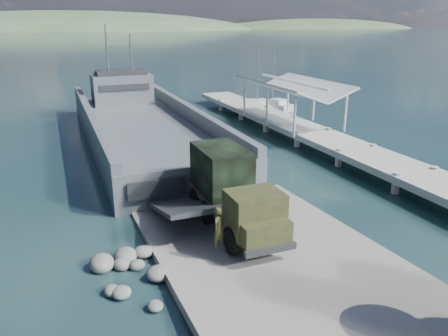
% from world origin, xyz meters
% --- Properties ---
extents(ground, '(1400.00, 1400.00, 0.00)m').
position_xyz_m(ground, '(0.00, 0.00, 0.00)').
color(ground, '#1A3E3F').
rests_on(ground, ground).
extents(boat_ramp, '(10.00, 18.00, 0.50)m').
position_xyz_m(boat_ramp, '(0.00, -1.00, 0.25)').
color(boat_ramp, gray).
rests_on(boat_ramp, ground).
extents(shoreline_rocks, '(3.20, 5.60, 0.90)m').
position_xyz_m(shoreline_rocks, '(-6.20, 0.50, 0.00)').
color(shoreline_rocks, '#575755').
rests_on(shoreline_rocks, ground).
extents(distant_headlands, '(1000.00, 240.00, 48.00)m').
position_xyz_m(distant_headlands, '(50.00, 560.00, 0.00)').
color(distant_headlands, '#3A5635').
rests_on(distant_headlands, ground).
extents(pier, '(6.40, 44.00, 6.10)m').
position_xyz_m(pier, '(13.00, 18.77, 1.60)').
color(pier, '#B3B2A8').
rests_on(pier, ground).
extents(landing_craft, '(10.08, 37.64, 11.13)m').
position_xyz_m(landing_craft, '(-0.88, 22.77, 0.91)').
color(landing_craft, '#4D535B').
rests_on(landing_craft, ground).
extents(military_truck, '(2.76, 8.12, 3.74)m').
position_xyz_m(military_truck, '(-0.54, 3.01, 2.36)').
color(military_truck, black).
rests_on(military_truck, boat_ramp).
extents(soldier, '(0.88, 0.79, 2.01)m').
position_xyz_m(soldier, '(-2.37, 0.09, 1.50)').
color(soldier, '#24311B').
rests_on(soldier, boat_ramp).
extents(sailboat_near, '(2.25, 6.16, 7.35)m').
position_xyz_m(sailboat_near, '(15.99, 33.07, 0.39)').
color(sailboat_near, silver).
rests_on(sailboat_near, ground).
extents(sailboat_far, '(3.13, 6.49, 7.61)m').
position_xyz_m(sailboat_far, '(18.04, 32.62, 0.41)').
color(sailboat_far, silver).
rests_on(sailboat_far, ground).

